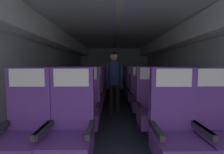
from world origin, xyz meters
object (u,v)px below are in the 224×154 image
(seat_d_right_window, at_px, (136,91))
(seat_c_right_aisle, at_px, (164,97))
(seat_a_right_window, at_px, (176,132))
(seat_b_left_aisle, at_px, (85,108))
(seat_c_left_window, at_px, (69,97))
(seat_c_right_window, at_px, (142,97))
(seat_d_right_aisle, at_px, (154,91))
(seat_a_left_window, at_px, (25,131))
(seat_a_left_aisle, at_px, (70,131))
(seat_b_right_window, at_px, (153,108))
(seat_d_left_window, at_px, (78,91))
(seat_c_left_aisle, at_px, (91,97))
(seat_e_left_window, at_px, (84,86))
(seat_b_left_window, at_px, (55,108))
(seat_e_left_aisle, at_px, (99,86))
(seat_b_right_aisle, at_px, (183,108))
(seat_e_right_window, at_px, (132,86))
(seat_e_right_aisle, at_px, (147,86))
(seat_d_left_aisle, at_px, (96,91))
(flight_attendant, at_px, (115,76))
(seat_a_right_aisle, at_px, (218,131))

(seat_d_right_window, bearing_deg, seat_c_right_aisle, -60.11)
(seat_a_right_window, height_order, seat_d_right_window, same)
(seat_b_left_aisle, xyz_separation_m, seat_c_left_window, (-0.51, 0.86, 0.00))
(seat_c_right_window, bearing_deg, seat_d_right_aisle, 59.95)
(seat_a_left_window, xyz_separation_m, seat_c_right_aisle, (2.12, 1.74, 0.00))
(seat_a_left_aisle, bearing_deg, seat_b_right_window, 37.22)
(seat_a_left_window, height_order, seat_d_left_window, same)
(seat_a_left_aisle, distance_m, seat_a_right_window, 1.15)
(seat_c_left_window, distance_m, seat_c_left_aisle, 0.50)
(seat_b_left_aisle, bearing_deg, seat_c_left_aisle, 90.54)
(seat_a_left_aisle, bearing_deg, seat_e_left_window, 98.12)
(seat_b_left_window, relative_size, seat_c_right_window, 1.00)
(seat_c_left_aisle, xyz_separation_m, seat_e_left_aisle, (0.01, 1.73, 0.00))
(seat_a_left_aisle, distance_m, seat_b_right_aisle, 1.85)
(seat_c_left_window, bearing_deg, seat_e_right_window, 46.67)
(seat_b_right_aisle, bearing_deg, seat_e_right_aisle, 90.06)
(seat_a_left_window, distance_m, seat_a_right_window, 1.63)
(seat_a_right_window, distance_m, seat_d_left_aisle, 2.83)
(seat_d_right_window, bearing_deg, seat_d_left_window, -179.53)
(seat_e_left_aisle, height_order, flight_attendant, flight_attendant)
(seat_b_left_window, relative_size, seat_e_left_aisle, 1.00)
(seat_d_right_aisle, distance_m, seat_e_left_aisle, 1.84)
(seat_c_left_aisle, bearing_deg, seat_c_right_window, 0.44)
(seat_c_right_window, height_order, seat_d_right_window, same)
(seat_a_left_aisle, relative_size, seat_e_right_window, 1.00)
(seat_a_left_window, xyz_separation_m, seat_c_left_aisle, (0.48, 1.74, 0.00))
(seat_a_left_aisle, height_order, seat_d_right_aisle, same)
(seat_b_right_aisle, relative_size, seat_c_left_window, 1.00)
(flight_attendant, bearing_deg, seat_a_left_aisle, -97.37)
(seat_a_right_window, xyz_separation_m, flight_attendant, (-0.63, 2.15, 0.45))
(seat_b_right_aisle, xyz_separation_m, seat_c_right_window, (-0.50, 0.87, 0.00))
(seat_a_left_window, xyz_separation_m, seat_d_left_window, (-0.01, 2.59, 0.00))
(seat_c_right_window, bearing_deg, seat_c_left_window, -179.23)
(seat_a_left_aisle, height_order, seat_d_left_aisle, same)
(seat_d_right_window, xyz_separation_m, seat_e_left_aisle, (-1.13, 0.86, 0.00))
(seat_d_right_aisle, bearing_deg, seat_e_right_window, 120.11)
(seat_b_right_window, distance_m, seat_c_left_aisle, 1.43)
(seat_c_right_window, relative_size, seat_e_right_window, 1.00)
(seat_b_right_aisle, xyz_separation_m, seat_d_right_aisle, (-0.01, 1.72, 0.00))
(seat_b_right_aisle, bearing_deg, seat_d_right_window, 106.29)
(seat_d_right_aisle, bearing_deg, seat_a_left_aisle, -122.28)
(seat_a_left_window, bearing_deg, seat_c_right_aisle, 39.40)
(seat_c_left_window, xyz_separation_m, seat_d_left_window, (0.00, 0.87, 0.00))
(seat_c_left_window, distance_m, flight_attendant, 1.20)
(seat_a_right_aisle, relative_size, seat_c_right_aisle, 1.00)
(seat_b_left_aisle, bearing_deg, seat_e_left_window, 100.75)
(seat_a_left_aisle, bearing_deg, seat_a_left_window, -178.11)
(seat_b_right_window, relative_size, seat_c_left_aisle, 1.00)
(seat_e_right_aisle, relative_size, seat_e_right_window, 1.00)
(seat_a_right_window, xyz_separation_m, seat_c_left_aisle, (-1.15, 1.74, 0.00))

